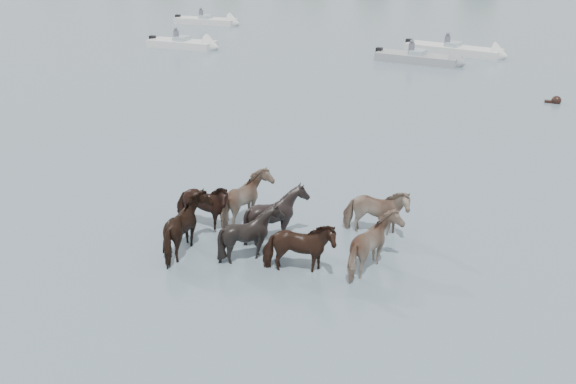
% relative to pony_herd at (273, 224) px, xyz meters
% --- Properties ---
extents(ground, '(400.00, 400.00, 0.00)m').
position_rel_pony_herd_xyz_m(ground, '(-0.49, -0.13, -0.62)').
color(ground, slate).
rests_on(ground, ground).
extents(pony_herd, '(6.51, 3.90, 1.61)m').
position_rel_pony_herd_xyz_m(pony_herd, '(0.00, 0.00, 0.00)').
color(pony_herd, black).
rests_on(pony_herd, ground).
extents(swimming_pony, '(0.72, 0.44, 0.44)m').
position_rel_pony_herd_xyz_m(swimming_pony, '(8.02, 16.91, -0.52)').
color(swimming_pony, black).
rests_on(swimming_pony, ground).
extents(motorboat_a, '(5.26, 1.98, 1.92)m').
position_rel_pony_herd_xyz_m(motorboat_a, '(-13.85, 24.35, -0.40)').
color(motorboat_a, silver).
rests_on(motorboat_a, ground).
extents(motorboat_b, '(5.60, 2.64, 1.92)m').
position_rel_pony_herd_xyz_m(motorboat_b, '(1.67, 24.13, -0.40)').
color(motorboat_b, gray).
rests_on(motorboat_b, ground).
extents(motorboat_c, '(6.67, 3.36, 1.92)m').
position_rel_pony_herd_xyz_m(motorboat_c, '(3.55, 27.37, -0.40)').
color(motorboat_c, silver).
rests_on(motorboat_c, ground).
extents(motorboat_f, '(5.80, 1.81, 1.92)m').
position_rel_pony_herd_xyz_m(motorboat_f, '(-16.65, 34.49, -0.40)').
color(motorboat_f, silver).
rests_on(motorboat_f, ground).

